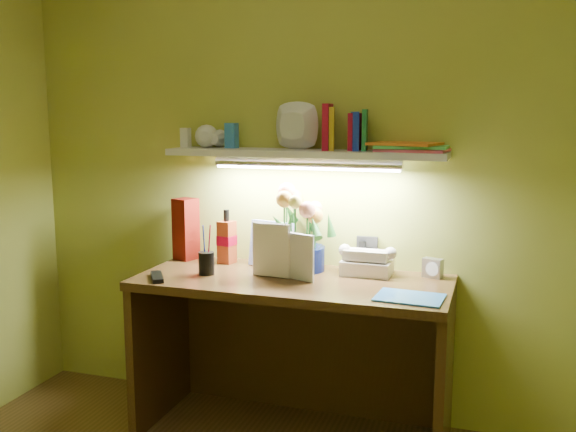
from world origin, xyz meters
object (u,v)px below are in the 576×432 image
object	(u,v)px
whisky_bottle	(227,236)
flower_bouquet	(301,229)
desk_clock	(433,268)
desk	(292,358)
telephone	(367,260)

from	to	relation	value
whisky_bottle	flower_bouquet	bearing A→B (deg)	-3.26
flower_bouquet	desk_clock	world-z (taller)	flower_bouquet
desk	whisky_bottle	xyz separation A→B (m)	(-0.40, 0.19, 0.51)
flower_bouquet	desk_clock	xyz separation A→B (m)	(0.60, 0.05, -0.15)
telephone	flower_bouquet	bearing A→B (deg)	-176.84
flower_bouquet	telephone	size ratio (longest dim) A/B	1.76
desk	whisky_bottle	distance (m)	0.67
telephone	desk	bearing A→B (deg)	-148.44
telephone	desk_clock	bearing A→B (deg)	7.98
desk	whisky_bottle	size ratio (longest dim) A/B	5.27
telephone	whisky_bottle	xyz separation A→B (m)	(-0.70, 0.01, 0.07)
whisky_bottle	desk_clock	bearing A→B (deg)	1.46
whisky_bottle	desk	bearing A→B (deg)	-25.22
flower_bouquet	telephone	distance (m)	0.34
desk_clock	whisky_bottle	world-z (taller)	whisky_bottle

